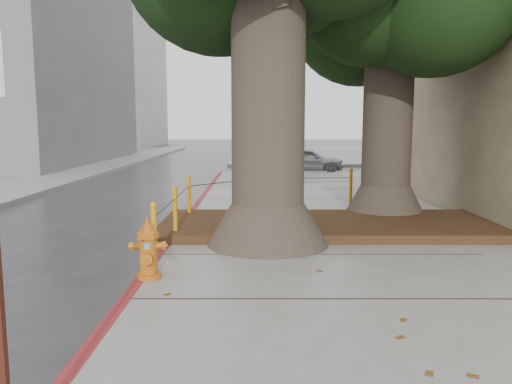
{
  "coord_description": "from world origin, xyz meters",
  "views": [
    {
      "loc": [
        -0.49,
        -5.51,
        2.13
      ],
      "look_at": [
        -0.5,
        2.17,
        1.1
      ],
      "focal_mm": 35.0,
      "sensor_mm": 36.0,
      "label": 1
    }
  ],
  "objects": [
    {
      "name": "planter_bed",
      "position": [
        0.9,
        3.9,
        0.23
      ],
      "size": [
        6.4,
        2.6,
        0.16
      ],
      "primitive_type": "cube",
      "color": "black",
      "rests_on": "sidewalk_main"
    },
    {
      "name": "curb_red",
      "position": [
        -2.0,
        2.5,
        0.07
      ],
      "size": [
        0.14,
        26.0,
        0.16
      ],
      "primitive_type": "cube",
      "color": "maroon",
      "rests_on": "ground"
    },
    {
      "name": "sidewalk_far",
      "position": [
        6.0,
        30.0,
        0.07
      ],
      "size": [
        16.0,
        20.0,
        0.15
      ],
      "primitive_type": "cube",
      "color": "slate",
      "rests_on": "ground"
    },
    {
      "name": "building_far_white",
      "position": [
        -17.0,
        45.0,
        7.5
      ],
      "size": [
        12.0,
        18.0,
        15.0
      ],
      "primitive_type": "cube",
      "color": "silver",
      "rests_on": "ground"
    },
    {
      "name": "fire_hydrant",
      "position": [
        -1.9,
        0.79,
        0.53
      ],
      "size": [
        0.42,
        0.38,
        0.78
      ],
      "rotation": [
        0.0,
        0.0,
        0.12
      ],
      "color": "#CB6814",
      "rests_on": "sidewalk_main"
    },
    {
      "name": "car_dark",
      "position": [
        -10.18,
        17.06,
        0.54
      ],
      "size": [
        1.61,
        3.78,
        1.09
      ],
      "primitive_type": "imported",
      "rotation": [
        0.0,
        0.0,
        0.02
      ],
      "color": "black",
      "rests_on": "ground"
    },
    {
      "name": "ground",
      "position": [
        0.0,
        0.0,
        0.0
      ],
      "size": [
        140.0,
        140.0,
        0.0
      ],
      "primitive_type": "plane",
      "color": "#28282B",
      "rests_on": "ground"
    },
    {
      "name": "car_silver",
      "position": [
        1.81,
        17.18,
        0.56
      ],
      "size": [
        3.41,
        1.6,
        1.13
      ],
      "primitive_type": "imported",
      "rotation": [
        0.0,
        0.0,
        1.49
      ],
      "color": "#A7A6AB",
      "rests_on": "ground"
    },
    {
      "name": "bollard_ring",
      "position": [
        -0.87,
        4.38,
        0.66
      ],
      "size": [
        3.79,
        5.39,
        0.95
      ],
      "color": "orange",
      "rests_on": "sidewalk_main"
    }
  ]
}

